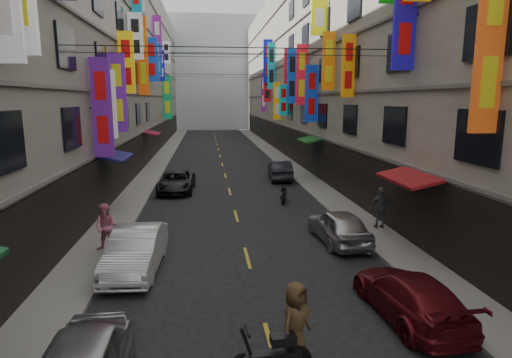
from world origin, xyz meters
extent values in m
cube|color=slate|center=(-6.00, 42.00, 0.06)|extent=(2.00, 90.00, 0.12)
cube|color=slate|center=(6.00, 42.00, 0.06)|extent=(2.00, 90.00, 0.12)
cube|color=gray|center=(-12.00, 42.00, 9.50)|extent=(10.00, 90.00, 19.00)
cube|color=black|center=(-6.95, 42.00, 1.50)|extent=(0.12, 85.50, 3.00)
cube|color=#66635E|center=(-6.94, 42.00, 3.20)|extent=(0.16, 90.00, 0.14)
cube|color=#66635E|center=(-6.94, 42.00, 6.40)|extent=(0.16, 90.00, 0.14)
cube|color=#66635E|center=(-6.94, 42.00, 9.60)|extent=(0.16, 90.00, 0.14)
cube|color=#66635E|center=(-6.94, 42.00, 12.80)|extent=(0.16, 90.00, 0.14)
cube|color=#AAA18E|center=(12.00, 42.00, 9.50)|extent=(10.00, 90.00, 19.00)
cube|color=black|center=(6.95, 42.00, 1.50)|extent=(0.12, 85.50, 3.00)
cube|color=#66635E|center=(6.94, 42.00, 3.20)|extent=(0.16, 90.00, 0.14)
cube|color=#66635E|center=(6.94, 42.00, 6.40)|extent=(0.16, 90.00, 0.14)
cube|color=#66635E|center=(6.94, 42.00, 9.60)|extent=(0.16, 90.00, 0.14)
cube|color=#66635E|center=(6.94, 42.00, 12.80)|extent=(0.16, 90.00, 0.14)
cube|color=silver|center=(0.00, 92.00, 11.00)|extent=(18.00, 8.00, 22.00)
cube|color=#EA5516|center=(6.50, 14.17, 7.56)|extent=(0.80, 0.18, 5.13)
cylinder|color=black|center=(6.55, 14.17, 7.56)|extent=(0.90, 0.08, 0.08)
cube|color=#170D9A|center=(6.45, 19.52, 9.27)|extent=(0.90, 0.18, 4.31)
cylinder|color=black|center=(6.50, 19.52, 9.27)|extent=(1.00, 0.08, 0.08)
cube|color=#4D1679|center=(-6.43, 24.18, 5.55)|extent=(0.94, 0.18, 4.74)
cylinder|color=black|center=(-6.48, 24.18, 5.55)|extent=(1.04, 0.08, 0.08)
cube|color=silver|center=(-6.51, 26.07, 5.70)|extent=(0.77, 0.18, 3.55)
cylinder|color=black|center=(-6.56, 26.07, 5.70)|extent=(0.87, 0.08, 0.08)
cube|color=orange|center=(6.53, 26.45, 7.79)|extent=(0.74, 0.18, 3.45)
cylinder|color=black|center=(6.58, 26.45, 7.79)|extent=(0.84, 0.08, 0.08)
cube|color=#591A91|center=(-6.43, 28.23, 6.32)|extent=(0.95, 0.18, 4.45)
cylinder|color=black|center=(-6.48, 28.23, 6.32)|extent=(1.05, 0.08, 0.08)
cube|color=orange|center=(6.48, 30.24, 8.38)|extent=(0.83, 0.18, 3.65)
cylinder|color=black|center=(6.53, 30.24, 8.38)|extent=(0.93, 0.08, 0.08)
cube|color=yellow|center=(-6.41, 31.56, 8.27)|extent=(0.98, 0.18, 3.87)
cylinder|color=black|center=(-6.46, 31.56, 8.27)|extent=(1.08, 0.08, 0.08)
cube|color=#F5FF0D|center=(6.35, 32.28, 12.29)|extent=(1.11, 0.18, 4.08)
cylinder|color=black|center=(6.40, 32.28, 12.29)|extent=(1.21, 0.08, 0.08)
cube|color=#0F31AF|center=(6.43, 34.36, 6.37)|extent=(0.93, 0.18, 4.20)
cylinder|color=black|center=(6.48, 34.36, 6.37)|extent=(1.03, 0.08, 0.08)
cube|color=white|center=(-6.40, 35.82, 10.48)|extent=(1.01, 0.18, 3.28)
cylinder|color=black|center=(-6.45, 35.82, 10.48)|extent=(1.11, 0.08, 0.08)
cube|color=#0D80A0|center=(-6.51, 37.79, 12.67)|extent=(0.78, 0.18, 5.14)
cylinder|color=black|center=(-6.56, 37.79, 12.67)|extent=(0.88, 0.08, 0.08)
cube|color=red|center=(6.47, 37.96, 7.93)|extent=(0.87, 0.18, 4.89)
cylinder|color=black|center=(6.52, 37.96, 7.93)|extent=(0.97, 0.08, 0.08)
cube|color=#FD560E|center=(-6.47, 39.52, 9.44)|extent=(0.85, 0.18, 6.29)
cylinder|color=black|center=(-6.52, 39.52, 9.44)|extent=(0.95, 0.08, 0.08)
cube|color=#1042BB|center=(6.45, 41.88, 8.01)|extent=(0.91, 0.18, 4.86)
cylinder|color=black|center=(6.50, 41.88, 8.01)|extent=(1.01, 0.08, 0.08)
cube|color=#103FC3|center=(-6.31, 44.13, 9.55)|extent=(1.19, 0.18, 3.93)
cylinder|color=black|center=(-6.36, 44.13, 9.55)|extent=(1.29, 0.08, 0.08)
cube|color=red|center=(6.54, 44.43, 9.08)|extent=(0.72, 0.18, 3.35)
cylinder|color=black|center=(6.59, 44.43, 9.08)|extent=(0.82, 0.08, 0.08)
cube|color=#0EA9A9|center=(6.47, 46.15, 5.88)|extent=(0.86, 0.18, 3.10)
cylinder|color=black|center=(6.52, 46.15, 5.88)|extent=(0.96, 0.08, 0.08)
cube|color=#0E54AC|center=(-6.45, 47.85, 9.29)|extent=(0.89, 0.18, 3.07)
cylinder|color=black|center=(-6.50, 47.85, 9.29)|extent=(0.99, 0.08, 0.08)
cube|color=#0F41B7|center=(-6.44, 50.35, 10.13)|extent=(0.92, 0.18, 3.42)
cylinder|color=black|center=(-6.49, 50.35, 10.13)|extent=(1.02, 0.08, 0.08)
cube|color=orange|center=(6.47, 50.05, 5.79)|extent=(0.86, 0.18, 4.09)
cylinder|color=black|center=(6.52, 50.05, 5.79)|extent=(0.96, 0.08, 0.08)
cube|color=#83198D|center=(-6.44, 51.55, 12.40)|extent=(0.92, 0.18, 4.80)
cylinder|color=black|center=(-6.49, 51.55, 12.40)|extent=(1.02, 0.08, 0.08)
cube|color=#0D90A5|center=(6.44, 54.26, 9.87)|extent=(0.91, 0.18, 5.36)
cylinder|color=black|center=(6.49, 54.26, 9.87)|extent=(1.01, 0.08, 0.08)
cube|color=#150FB5|center=(-6.55, 56.44, 9.94)|extent=(0.70, 0.18, 3.62)
cylinder|color=black|center=(-6.60, 56.44, 9.94)|extent=(0.80, 0.08, 0.08)
cube|color=#0F12B2|center=(6.34, 56.34, 10.60)|extent=(1.13, 0.18, 5.14)
cylinder|color=black|center=(6.39, 56.34, 10.60)|extent=(1.23, 0.08, 0.08)
cube|color=red|center=(6.44, 57.68, 7.37)|extent=(0.92, 0.18, 3.45)
cylinder|color=black|center=(6.49, 57.68, 7.37)|extent=(1.02, 0.08, 0.08)
cube|color=#0D9250|center=(-6.33, 59.89, 6.19)|extent=(1.13, 0.18, 5.53)
cylinder|color=black|center=(-6.38, 59.89, 6.19)|extent=(1.23, 0.08, 0.08)
cube|color=white|center=(-6.42, 62.34, 12.09)|extent=(0.95, 0.18, 2.84)
cylinder|color=black|center=(-6.47, 62.34, 12.09)|extent=(1.05, 0.08, 0.08)
cube|color=#6E1781|center=(6.58, 62.14, 6.95)|extent=(0.65, 0.18, 5.38)
cylinder|color=black|center=(6.63, 62.14, 6.95)|extent=(0.75, 0.08, 0.08)
cube|color=maroon|center=(6.30, 18.00, 3.00)|extent=(1.39, 3.20, 0.41)
cube|color=navy|center=(-6.30, 26.00, 3.00)|extent=(1.39, 3.20, 0.41)
cube|color=#16551B|center=(6.30, 34.00, 3.00)|extent=(1.39, 3.20, 0.41)
cube|color=maroon|center=(-6.30, 42.00, 3.00)|extent=(1.39, 3.20, 0.41)
cylinder|color=black|center=(0.00, 22.00, 8.20)|extent=(14.00, 0.04, 0.04)
cylinder|color=black|center=(0.00, 36.00, 9.40)|extent=(14.00, 0.04, 0.04)
cylinder|color=black|center=(0.00, 50.00, 8.60)|extent=(14.00, 0.04, 0.04)
cube|color=gold|center=(0.00, 12.00, 0.01)|extent=(0.12, 2.20, 0.01)
cube|color=gold|center=(0.00, 18.00, 0.01)|extent=(0.12, 2.20, 0.01)
cube|color=gold|center=(0.00, 24.00, 0.01)|extent=(0.12, 2.20, 0.01)
cube|color=gold|center=(0.00, 30.00, 0.01)|extent=(0.12, 2.20, 0.01)
cube|color=gold|center=(0.00, 36.00, 0.01)|extent=(0.12, 2.20, 0.01)
cube|color=gold|center=(0.00, 42.00, 0.01)|extent=(0.12, 2.20, 0.01)
cube|color=gold|center=(0.00, 48.00, 0.01)|extent=(0.12, 2.20, 0.01)
cube|color=gold|center=(0.00, 54.00, 0.01)|extent=(0.12, 2.20, 0.01)
cube|color=gold|center=(0.00, 60.00, 0.01)|extent=(0.12, 2.20, 0.01)
cube|color=gold|center=(0.00, 66.00, 0.01)|extent=(0.12, 2.20, 0.01)
cube|color=gold|center=(0.00, 72.00, 0.01)|extent=(0.12, 2.20, 0.01)
cube|color=gold|center=(0.00, 78.00, 0.01)|extent=(0.12, 2.20, 0.01)
cylinder|color=black|center=(0.52, 11.07, 0.25)|extent=(0.51, 0.16, 0.50)
cube|color=black|center=(-0.13, 11.02, 0.40)|extent=(1.32, 0.40, 0.18)
cube|color=black|center=(0.12, 11.04, 0.75)|extent=(0.57, 0.36, 0.22)
cylinder|color=black|center=(-0.68, 10.97, 0.70)|extent=(0.36, 0.11, 0.88)
cylinder|color=black|center=(-0.68, 10.97, 1.05)|extent=(0.10, 0.50, 0.06)
cylinder|color=black|center=(2.85, 26.10, 0.25)|extent=(0.24, 0.51, 0.50)
cylinder|color=black|center=(3.16, 27.36, 0.25)|extent=(0.24, 0.51, 0.50)
cube|color=black|center=(3.00, 26.73, 0.40)|extent=(0.61, 1.33, 0.18)
cube|color=black|center=(3.07, 26.97, 0.75)|extent=(0.44, 0.61, 0.22)
cylinder|color=black|center=(2.87, 26.19, 0.70)|extent=(0.16, 0.36, 0.88)
cylinder|color=black|center=(2.87, 26.19, 1.05)|extent=(0.50, 0.18, 0.06)
imported|color=silver|center=(-4.00, 17.21, 0.76)|extent=(1.84, 4.66, 1.51)
imported|color=black|center=(-3.44, 30.33, 0.66)|extent=(2.40, 4.86, 1.32)
imported|color=#5F1017|center=(4.00, 12.96, 0.64)|extent=(2.07, 4.53, 1.29)
imported|color=#B3B4B8|center=(4.00, 19.32, 0.72)|extent=(1.93, 4.30, 1.43)
imported|color=#25242B|center=(4.00, 33.77, 0.73)|extent=(1.84, 4.50, 1.45)
imported|color=#CE6D8B|center=(-5.40, 19.12, 1.06)|extent=(1.03, 0.81, 1.88)
imported|color=#505052|center=(6.40, 20.72, 1.08)|extent=(1.17, 0.73, 1.91)
imported|color=#48341C|center=(0.46, 11.38, 0.95)|extent=(1.11, 1.11, 1.91)
camera|label=1|loc=(-1.48, 2.56, 5.96)|focal=30.00mm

